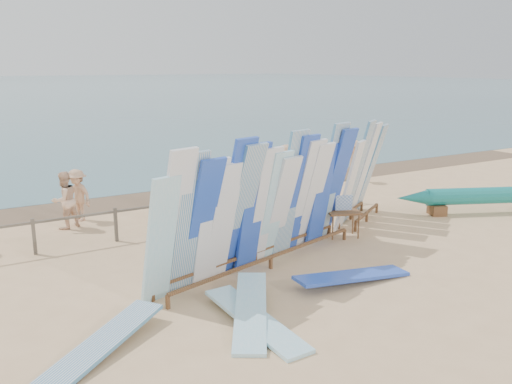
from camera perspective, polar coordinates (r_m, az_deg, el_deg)
ground at (r=12.76m, az=-1.81°, el=-7.40°), size 160.00×160.00×0.00m
wet_sand_strip at (r=19.12m, az=-12.27°, el=-0.68°), size 40.00×2.60×0.01m
fence at (r=15.14m, az=-7.31°, el=-1.66°), size 12.08×0.08×0.90m
main_surfboard_rack at (r=12.11m, az=0.77°, el=-1.59°), size 6.15×2.41×3.12m
side_surfboard_rack at (r=16.05m, az=10.97°, el=1.74°), size 2.66×2.05×3.01m
outrigger_canoe at (r=18.19m, az=23.11°, el=-0.45°), size 5.52×2.77×0.83m
vendor_table at (r=14.65m, az=9.15°, el=-3.25°), size 1.02×0.87×1.14m
flat_board_d at (r=11.81m, az=10.11°, el=-9.34°), size 2.72×0.71×0.30m
flat_board_e at (r=9.39m, az=-15.89°, el=-15.88°), size 2.52×2.03×0.30m
flat_board_b at (r=10.09m, az=-0.56°, el=-13.22°), size 1.87×2.59×0.37m
flat_board_a at (r=9.88m, az=-0.11°, el=-13.81°), size 0.68×2.72×0.22m
beach_chair_left at (r=16.41m, az=-3.62°, el=-1.86°), size 0.58×0.60×0.80m
beach_chair_right at (r=16.75m, az=-5.96°, el=-1.45°), size 0.68×0.70×0.93m
stroller at (r=17.56m, az=-0.34°, el=-0.11°), size 0.84×0.97×1.11m
beachgoer_4 at (r=16.44m, az=-5.45°, el=0.67°), size 0.62×1.15×1.87m
beachgoer_2 at (r=16.04m, az=-19.52°, el=-0.83°), size 0.87×0.69×1.62m
beachgoer_3 at (r=16.72m, az=-18.28°, el=-0.32°), size 0.84×1.07×1.54m
beachgoer_10 at (r=18.30m, az=5.08°, el=1.74°), size 1.11×0.76×1.74m
beachgoer_extra_0 at (r=21.61m, az=10.24°, el=3.23°), size 0.93×1.14×1.65m
beachgoer_7 at (r=18.63m, az=2.52°, el=1.91°), size 0.68×0.48×1.69m
beachgoer_9 at (r=19.51m, az=3.16°, el=2.48°), size 1.17×0.61×1.73m
beachgoer_6 at (r=16.85m, az=-7.88°, el=0.44°), size 0.87×0.65×1.60m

